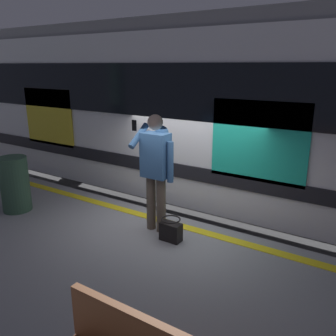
{
  "coord_description": "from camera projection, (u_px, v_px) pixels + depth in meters",
  "views": [
    {
      "loc": [
        -2.74,
        4.56,
        3.37
      ],
      "look_at": [
        0.02,
        0.3,
        1.87
      ],
      "focal_mm": 37.44,
      "sensor_mm": 36.0,
      "label": 1
    }
  ],
  "objects": [
    {
      "name": "handbag",
      "position": [
        171.0,
        230.0,
        4.94
      ],
      "size": [
        0.3,
        0.28,
        0.33
      ],
      "color": "black",
      "rests_on": "platform"
    },
    {
      "name": "ground_plane",
      "position": [
        178.0,
        268.0,
        6.05
      ],
      "size": [
        23.58,
        23.58,
        0.0
      ],
      "primitive_type": "plane",
      "color": "#3D3D3F"
    },
    {
      "name": "train_carriage",
      "position": [
        176.0,
        106.0,
        7.46
      ],
      "size": [
        13.32,
        2.92,
        4.0
      ],
      "color": "silver",
      "rests_on": "ground"
    },
    {
      "name": "trash_bin",
      "position": [
        15.0,
        184.0,
        5.9
      ],
      "size": [
        0.47,
        0.47,
        0.94
      ],
      "primitive_type": "cylinder",
      "color": "#2D4C38",
      "rests_on": "platform"
    },
    {
      "name": "safety_line",
      "position": [
        169.0,
        222.0,
        5.54
      ],
      "size": [
        15.4,
        0.16,
        0.01
      ],
      "primitive_type": "cube",
      "color": "yellow",
      "rests_on": "platform"
    },
    {
      "name": "track_rail_near",
      "position": [
        208.0,
        238.0,
        6.94
      ],
      "size": [
        20.43,
        0.08,
        0.16
      ],
      "primitive_type": "cube",
      "color": "slate",
      "rests_on": "ground"
    },
    {
      "name": "passenger",
      "position": [
        156.0,
        164.0,
        5.03
      ],
      "size": [
        0.57,
        0.55,
        1.74
      ],
      "color": "brown",
      "rests_on": "platform"
    },
    {
      "name": "track_rail_far",
      "position": [
        236.0,
        213.0,
        8.1
      ],
      "size": [
        20.43,
        0.08,
        0.16
      ],
      "primitive_type": "cube",
      "color": "slate",
      "rests_on": "ground"
    }
  ]
}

